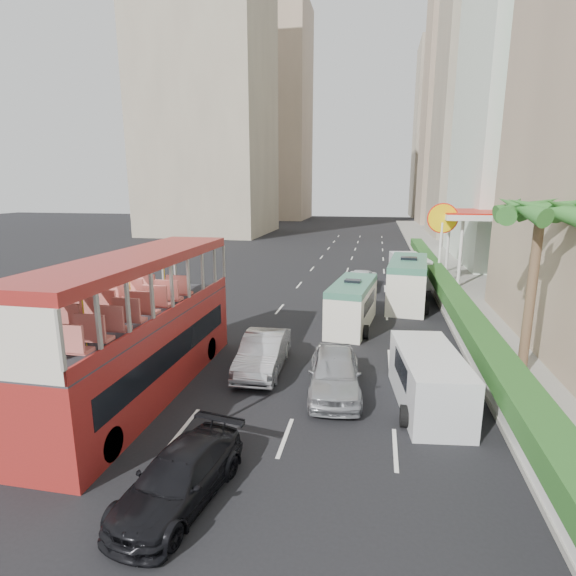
% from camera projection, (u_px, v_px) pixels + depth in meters
% --- Properties ---
extents(ground_plane, '(200.00, 200.00, 0.00)m').
position_uv_depth(ground_plane, '(309.00, 407.00, 15.22)').
color(ground_plane, black).
rests_on(ground_plane, ground).
extents(double_decker_bus, '(2.50, 11.00, 5.06)m').
position_uv_depth(double_decker_bus, '(141.00, 326.00, 15.79)').
color(double_decker_bus, maroon).
rests_on(double_decker_bus, ground).
extents(car_silver_lane_a, '(1.79, 4.65, 1.51)m').
position_uv_depth(car_silver_lane_a, '(263.00, 370.00, 18.31)').
color(car_silver_lane_a, '#AEB0B5').
rests_on(car_silver_lane_a, ground).
extents(car_silver_lane_b, '(2.28, 4.73, 1.56)m').
position_uv_depth(car_silver_lane_b, '(334.00, 393.00, 16.31)').
color(car_silver_lane_b, '#AEB0B5').
rests_on(car_silver_lane_b, ground).
extents(car_black, '(2.38, 4.44, 1.22)m').
position_uv_depth(car_black, '(181.00, 500.00, 10.72)').
color(car_black, black).
rests_on(car_black, ground).
extents(van_asset, '(2.49, 4.79, 1.29)m').
position_uv_depth(van_asset, '(360.00, 289.00, 32.78)').
color(van_asset, silver).
rests_on(van_asset, ground).
extents(minibus_near, '(2.50, 5.67, 2.43)m').
position_uv_depth(minibus_near, '(352.00, 305.00, 23.70)').
color(minibus_near, silver).
rests_on(minibus_near, ground).
extents(minibus_far, '(2.79, 6.68, 2.88)m').
position_uv_depth(minibus_far, '(408.00, 282.00, 28.15)').
color(minibus_far, silver).
rests_on(minibus_far, ground).
extents(panel_van_near, '(2.47, 4.96, 1.91)m').
position_uv_depth(panel_van_near, '(429.00, 380.00, 15.12)').
color(panel_van_near, silver).
rests_on(panel_van_near, ground).
extents(panel_van_far, '(2.93, 5.56, 2.12)m').
position_uv_depth(panel_van_far, '(409.00, 269.00, 34.61)').
color(panel_van_far, silver).
rests_on(panel_van_far, ground).
extents(sidewalk, '(6.00, 120.00, 0.18)m').
position_uv_depth(sidewalk, '(460.00, 275.00, 37.43)').
color(sidewalk, '#99968C').
rests_on(sidewalk, ground).
extents(kerb_wall, '(0.30, 44.00, 1.00)m').
position_uv_depth(kerb_wall, '(444.00, 298.00, 27.30)').
color(kerb_wall, silver).
rests_on(kerb_wall, sidewalk).
extents(hedge, '(1.10, 44.00, 0.70)m').
position_uv_depth(hedge, '(445.00, 284.00, 27.11)').
color(hedge, '#2D6626').
rests_on(hedge, kerb_wall).
extents(palm_tree, '(0.36, 0.36, 6.40)m').
position_uv_depth(palm_tree, '(531.00, 294.00, 16.83)').
color(palm_tree, brown).
rests_on(palm_tree, sidewalk).
extents(shell_station, '(6.50, 8.00, 5.50)m').
position_uv_depth(shell_station, '(481.00, 247.00, 34.73)').
color(shell_station, silver).
rests_on(shell_station, ground).
extents(tower_mid, '(16.00, 16.00, 50.00)m').
position_uv_depth(tower_mid, '(502.00, 55.00, 61.79)').
color(tower_mid, tan).
rests_on(tower_mid, ground).
extents(tower_far_a, '(14.00, 14.00, 44.00)m').
position_uv_depth(tower_far_a, '(462.00, 108.00, 85.61)').
color(tower_far_a, tan).
rests_on(tower_far_a, ground).
extents(tower_far_b, '(14.00, 14.00, 40.00)m').
position_uv_depth(tower_far_b, '(445.00, 132.00, 107.10)').
color(tower_far_b, tan).
rests_on(tower_far_b, ground).
extents(tower_left_a, '(18.00, 18.00, 52.00)m').
position_uv_depth(tower_left_a, '(206.00, 58.00, 66.62)').
color(tower_left_a, tan).
rests_on(tower_left_a, ground).
extents(tower_left_b, '(16.00, 16.00, 46.00)m').
position_uv_depth(tower_left_b, '(272.00, 115.00, 100.40)').
color(tower_left_b, tan).
rests_on(tower_left_b, ground).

